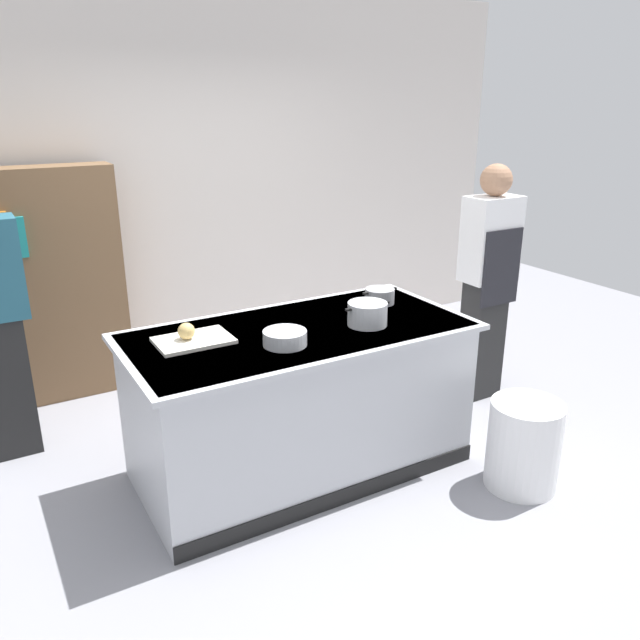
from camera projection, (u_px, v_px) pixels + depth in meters
name	position (u px, v px, depth m)	size (l,w,h in m)	color
ground_plane	(301.00, 466.00, 3.89)	(10.00, 10.00, 0.00)	gray
back_wall	(175.00, 181.00, 5.10)	(6.40, 0.12, 3.00)	silver
counter_island	(301.00, 398.00, 3.74)	(1.98, 0.98, 0.90)	#B7BABF
cutting_board	(194.00, 340.00, 3.40)	(0.40, 0.28, 0.02)	silver
onion	(186.00, 331.00, 3.38)	(0.09, 0.09, 0.09)	tan
stock_pot	(367.00, 314.00, 3.64)	(0.30, 0.23, 0.13)	#B7BABF
sauce_pan	(380.00, 296.00, 4.03)	(0.25, 0.19, 0.10)	#99999E
mixing_bowl	(285.00, 338.00, 3.35)	(0.23, 0.23, 0.08)	#B7BABF
trash_bin	(524.00, 445.00, 3.63)	(0.41, 0.41, 0.52)	white
person_chef	(488.00, 278.00, 4.55)	(0.38, 0.25, 1.72)	#262626
bookshelf	(44.00, 288.00, 4.55)	(1.10, 0.31, 1.70)	brown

